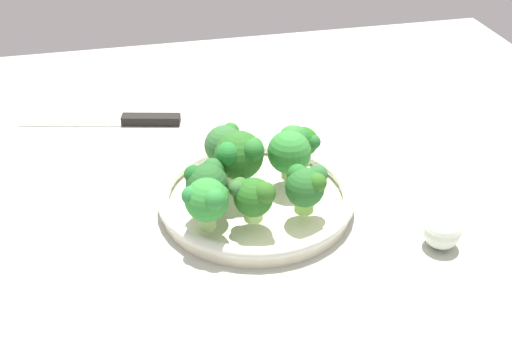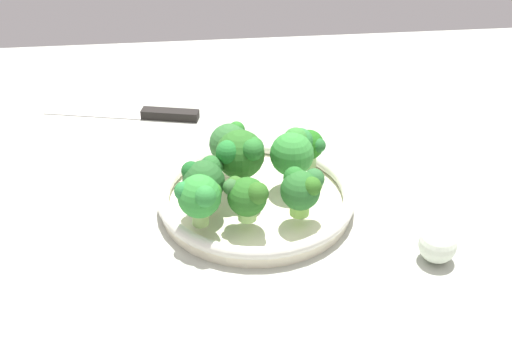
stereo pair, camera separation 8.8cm
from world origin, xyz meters
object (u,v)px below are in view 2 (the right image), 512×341
at_px(bowl, 256,198).
at_px(knife, 143,114).
at_px(broccoli_floret_2, 204,179).
at_px(garlic_bulb, 438,245).
at_px(broccoli_floret_0, 241,154).
at_px(broccoli_floret_3, 230,143).
at_px(broccoli_floret_1, 302,189).
at_px(broccoli_floret_4, 200,197).
at_px(broccoli_floret_6, 247,196).
at_px(broccoli_floret_7, 294,151).
at_px(broccoli_floret_5, 309,147).

relative_size(bowl, knife, 1.00).
bearing_deg(broccoli_floret_2, garlic_bulb, -111.50).
xyz_separation_m(broccoli_floret_0, broccoli_floret_3, (0.05, 0.01, -0.01)).
relative_size(broccoli_floret_1, broccoli_floret_2, 0.95).
bearing_deg(broccoli_floret_3, garlic_bulb, -129.79).
bearing_deg(broccoli_floret_4, broccoli_floret_1, -85.13).
height_order(broccoli_floret_0, broccoli_floret_3, broccoli_floret_0).
xyz_separation_m(bowl, broccoli_floret_6, (-0.06, 0.02, 0.05)).
height_order(broccoli_floret_2, garlic_bulb, broccoli_floret_2).
bearing_deg(knife, broccoli_floret_7, -140.57).
bearing_deg(broccoli_floret_7, broccoli_floret_4, 126.05).
relative_size(broccoli_floret_0, broccoli_floret_4, 1.18).
distance_m(broccoli_floret_4, broccoli_floret_7, 0.16).
bearing_deg(broccoli_floret_6, knife, 22.27).
bearing_deg(broccoli_floret_5, broccoli_floret_6, 138.95).
xyz_separation_m(knife, garlic_bulb, (-0.42, -0.37, 0.02)).
height_order(broccoli_floret_6, knife, broccoli_floret_6).
distance_m(broccoli_floret_7, garlic_bulb, 0.22).
bearing_deg(broccoli_floret_5, broccoli_floret_0, 110.58).
bearing_deg(broccoli_floret_4, broccoli_floret_7, -53.95).
bearing_deg(bowl, broccoli_floret_0, 58.86).
bearing_deg(bowl, knife, 29.47).
xyz_separation_m(broccoli_floret_2, broccoli_floret_4, (-0.04, 0.01, 0.00)).
xyz_separation_m(broccoli_floret_1, broccoli_floret_3, (0.12, 0.08, 0.00)).
height_order(broccoli_floret_3, broccoli_floret_4, broccoli_floret_4).
distance_m(broccoli_floret_1, broccoli_floret_2, 0.12).
xyz_separation_m(broccoli_floret_5, knife, (0.24, 0.24, -0.06)).
xyz_separation_m(broccoli_floret_1, broccoli_floret_7, (0.08, -0.00, 0.01)).
height_order(broccoli_floret_0, broccoli_floret_4, broccoli_floret_0).
distance_m(broccoli_floret_2, knife, 0.33).
bearing_deg(garlic_bulb, broccoli_floret_4, 77.30).
bearing_deg(broccoli_floret_0, broccoli_floret_4, 144.88).
bearing_deg(broccoli_floret_4, knife, 13.54).
xyz_separation_m(broccoli_floret_3, broccoli_floret_6, (-0.13, -0.01, -0.00)).
distance_m(broccoli_floret_2, broccoli_floret_3, 0.10).
bearing_deg(broccoli_floret_7, garlic_bulb, -136.02).
bearing_deg(broccoli_floret_2, broccoli_floret_5, -63.60).
height_order(broccoli_floret_0, broccoli_floret_6, broccoli_floret_0).
xyz_separation_m(broccoli_floret_3, broccoli_floret_7, (-0.04, -0.08, 0.00)).
height_order(broccoli_floret_0, knife, broccoli_floret_0).
bearing_deg(garlic_bulb, knife, 41.22).
distance_m(broccoli_floret_0, knife, 0.32).
relative_size(bowl, broccoli_floret_1, 4.40).
bearing_deg(broccoli_floret_6, broccoli_floret_5, -41.05).
bearing_deg(broccoli_floret_1, bowl, 40.79).
relative_size(broccoli_floret_1, garlic_bulb, 1.31).
bearing_deg(bowl, broccoli_floret_3, 25.00).
height_order(broccoli_floret_1, garlic_bulb, broccoli_floret_1).
distance_m(bowl, broccoli_floret_4, 0.12).
height_order(bowl, broccoli_floret_5, broccoli_floret_5).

